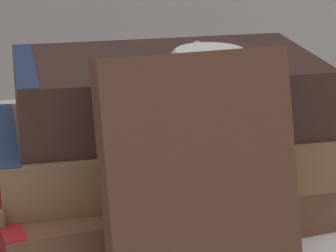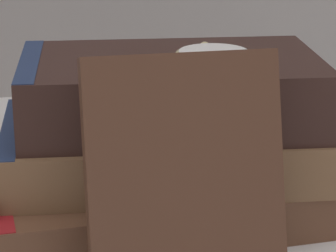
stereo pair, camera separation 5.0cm
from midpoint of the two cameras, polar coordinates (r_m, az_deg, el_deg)
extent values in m
plane|color=silver|center=(0.47, -0.73, -8.99)|extent=(3.00, 3.00, 0.00)
cube|color=brown|center=(0.51, 2.46, -4.88)|extent=(0.23, 0.14, 0.03)
cube|color=maroon|center=(0.50, -9.16, -6.05)|extent=(0.02, 0.13, 0.03)
cube|color=brown|center=(0.51, 2.34, -1.48)|extent=(0.21, 0.14, 0.03)
cube|color=navy|center=(0.50, -8.28, -1.90)|extent=(0.02, 0.12, 0.03)
cube|color=#331E19|center=(0.50, 3.11, 2.51)|extent=(0.19, 0.13, 0.04)
cube|color=navy|center=(0.49, -6.92, 2.23)|extent=(0.02, 0.11, 0.04)
cube|color=#4C2D1E|center=(0.41, 4.66, -3.66)|extent=(0.10, 0.05, 0.13)
cylinder|color=white|center=(0.48, 6.28, 5.00)|extent=(0.04, 0.04, 0.01)
torus|color=tan|center=(0.48, 6.28, 5.00)|extent=(0.05, 0.05, 0.01)
sphere|color=tan|center=(0.51, 5.50, 5.62)|extent=(0.01, 0.01, 0.01)
torus|color=#4C3828|center=(0.62, -5.95, -2.02)|extent=(0.06, 0.06, 0.00)
torus|color=#4C3828|center=(0.63, -1.00, -1.40)|extent=(0.06, 0.06, 0.00)
cylinder|color=#4C3828|center=(0.63, -3.44, -1.71)|extent=(0.02, 0.01, 0.00)
camera|label=1|loc=(0.03, -86.98, 1.03)|focal=85.00mm
camera|label=2|loc=(0.03, 93.02, -1.03)|focal=85.00mm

